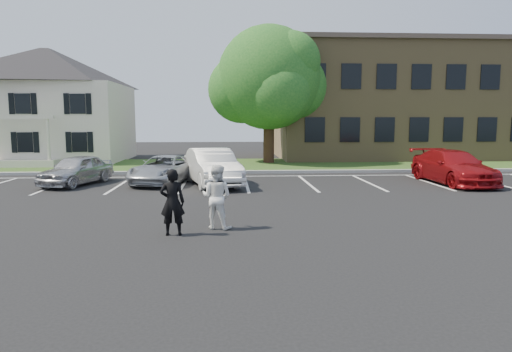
# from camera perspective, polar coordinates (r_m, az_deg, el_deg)

# --- Properties ---
(ground_plane) EXTENTS (90.00, 90.00, 0.00)m
(ground_plane) POSITION_cam_1_polar(r_m,az_deg,el_deg) (12.65, 0.28, -6.20)
(ground_plane) COLOR black
(ground_plane) RESTS_ON ground
(curb) EXTENTS (40.00, 0.30, 0.15)m
(curb) POSITION_cam_1_polar(r_m,az_deg,el_deg) (24.46, -1.60, 0.51)
(curb) COLOR gray
(curb) RESTS_ON ground
(grass_strip) EXTENTS (44.00, 8.00, 0.08)m
(grass_strip) POSITION_cam_1_polar(r_m,az_deg,el_deg) (28.44, -1.87, 1.38)
(grass_strip) COLOR #2C461B
(grass_strip) RESTS_ON ground
(stall_lines) EXTENTS (34.00, 5.36, 0.01)m
(stall_lines) POSITION_cam_1_polar(r_m,az_deg,el_deg) (21.55, 2.41, -0.59)
(stall_lines) COLOR silver
(stall_lines) RESTS_ON ground
(house) EXTENTS (10.30, 9.22, 7.60)m
(house) POSITION_cam_1_polar(r_m,az_deg,el_deg) (34.49, -24.48, 8.07)
(house) COLOR beige
(house) RESTS_ON ground
(office_building) EXTENTS (22.40, 10.40, 8.30)m
(office_building) POSITION_cam_1_polar(r_m,az_deg,el_deg) (37.36, 20.06, 8.67)
(office_building) COLOR olive
(office_building) RESTS_ON ground
(tree) EXTENTS (7.80, 7.20, 8.80)m
(tree) POSITION_cam_1_polar(r_m,az_deg,el_deg) (29.84, 1.78, 11.87)
(tree) COLOR black
(tree) RESTS_ON ground
(man_black_suit) EXTENTS (0.64, 0.44, 1.69)m
(man_black_suit) POSITION_cam_1_polar(r_m,az_deg,el_deg) (11.65, -10.41, -3.23)
(man_black_suit) COLOR black
(man_black_suit) RESTS_ON ground
(man_white_shirt) EXTENTS (1.02, 0.92, 1.72)m
(man_white_shirt) POSITION_cam_1_polar(r_m,az_deg,el_deg) (12.20, -4.95, -2.60)
(man_white_shirt) COLOR white
(man_white_shirt) RESTS_ON ground
(car_silver_west) EXTENTS (2.76, 4.22, 1.34)m
(car_silver_west) POSITION_cam_1_polar(r_m,az_deg,el_deg) (21.70, -21.53, 0.72)
(car_silver_west) COLOR #B3B3B7
(car_silver_west) RESTS_ON ground
(car_silver_minivan) EXTENTS (3.19, 4.90, 1.25)m
(car_silver_minivan) POSITION_cam_1_polar(r_m,az_deg,el_deg) (21.11, -11.39, 0.80)
(car_silver_minivan) COLOR #B1B3B9
(car_silver_minivan) RESTS_ON ground
(car_white_sedan) EXTENTS (2.89, 5.16, 1.61)m
(car_white_sedan) POSITION_cam_1_polar(r_m,az_deg,el_deg) (20.18, -5.48, 1.13)
(car_white_sedan) COLOR silver
(car_white_sedan) RESTS_ON ground
(car_red_compact) EXTENTS (2.40, 5.26, 1.49)m
(car_red_compact) POSITION_cam_1_polar(r_m,az_deg,el_deg) (22.48, 23.40, 1.04)
(car_red_compact) COLOR maroon
(car_red_compact) RESTS_ON ground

